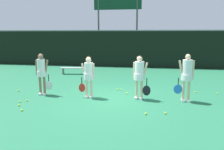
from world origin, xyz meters
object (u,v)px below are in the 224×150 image
player_3 (187,74)px  tennis_ball_3 (165,113)px  scoreboard (118,5)px  tennis_ball_0 (218,93)px  tennis_ball_2 (122,90)px  tennis_ball_8 (127,93)px  tennis_ball_6 (20,102)px  tennis_ball_5 (118,89)px  tennis_ball_10 (27,100)px  bench_courtside (74,68)px  player_1 (89,74)px  tennis_ball_7 (18,91)px  player_2 (140,74)px  tennis_ball_11 (146,114)px  tennis_ball_9 (22,110)px  player_0 (42,71)px  tennis_ball_1 (19,105)px  tennis_ball_4 (196,92)px

player_3 → tennis_ball_3: 2.00m
scoreboard → player_3: (3.90, -9.69, -3.70)m
tennis_ball_0 → tennis_ball_2: same height
tennis_ball_0 → tennis_ball_8: size_ratio=0.97×
scoreboard → tennis_ball_0: (5.44, -8.41, -4.74)m
tennis_ball_2 → tennis_ball_6: (-3.54, -2.35, -0.00)m
tennis_ball_5 → tennis_ball_10: 3.87m
bench_courtside → tennis_ball_6: (-0.13, -5.91, -0.33)m
player_1 → tennis_ball_7: 3.50m
player_2 → player_3: bearing=7.9°
tennis_ball_3 → tennis_ball_7: bearing=163.7°
tennis_ball_7 → tennis_ball_11: (5.61, -1.98, 0.00)m
scoreboard → tennis_ball_9: 12.68m
tennis_ball_9 → tennis_ball_11: same height
tennis_ball_8 → tennis_ball_10: (-3.65, -1.62, -0.00)m
bench_courtside → tennis_ball_10: (0.06, -5.75, -0.33)m
player_0 → tennis_ball_11: bearing=-30.0°
player_3 → tennis_ball_3: size_ratio=26.32×
tennis_ball_5 → tennis_ball_6: tennis_ball_5 is taller
scoreboard → bench_courtside: scoreboard is taller
bench_courtside → tennis_ball_11: bearing=-62.5°
tennis_ball_9 → tennis_ball_10: 1.09m
tennis_ball_7 → tennis_ball_10: size_ratio=0.97×
player_0 → tennis_ball_1: (-0.14, -1.53, -0.99)m
player_3 → tennis_ball_5: 3.20m
player_3 → tennis_ball_8: player_3 is taller
tennis_ball_6 → player_3: bearing=10.2°
tennis_ball_4 → tennis_ball_5: (-3.41, -0.07, 0.00)m
bench_courtside → player_2: bearing=-55.9°
tennis_ball_6 → tennis_ball_7: size_ratio=1.00×
tennis_ball_2 → tennis_ball_4: 3.23m
tennis_ball_4 → tennis_ball_11: 3.66m
tennis_ball_11 → tennis_ball_2: bearing=110.9°
tennis_ball_0 → tennis_ball_11: bearing=-135.7°
player_0 → tennis_ball_6: size_ratio=26.68×
bench_courtside → tennis_ball_3: bench_courtside is taller
tennis_ball_4 → tennis_ball_0: bearing=-3.6°
tennis_ball_0 → tennis_ball_11: 4.20m
tennis_ball_8 → player_1: bearing=-152.4°
bench_courtside → tennis_ball_8: size_ratio=26.24×
scoreboard → tennis_ball_3: (3.06, -11.17, -4.74)m
scoreboard → tennis_ball_1: size_ratio=87.00×
tennis_ball_2 → tennis_ball_4: tennis_ball_4 is taller
tennis_ball_10 → player_1: bearing=21.4°
tennis_ball_11 → scoreboard: bearing=102.1°
bench_courtside → tennis_ball_11: (4.52, -6.46, -0.33)m
player_1 → tennis_ball_9: 2.75m
tennis_ball_2 → tennis_ball_11: size_ratio=0.94×
tennis_ball_4 → tennis_ball_8: 3.00m
player_2 → player_0: bearing=-171.4°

